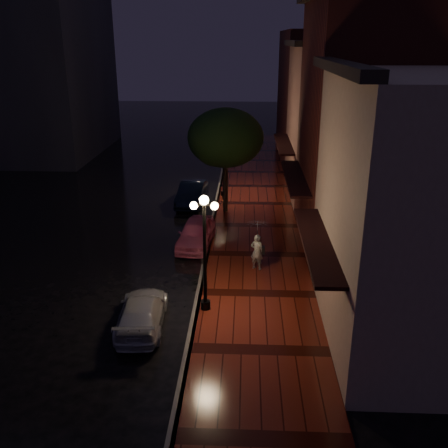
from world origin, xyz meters
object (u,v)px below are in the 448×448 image
at_px(silver_car, 142,312).
at_px(woman_with_umbrella, 257,237).
at_px(parking_meter, 203,270).
at_px(pink_car, 196,233).
at_px(streetlamp_near, 205,247).
at_px(navy_car, 192,193).
at_px(street_tree, 226,140).
at_px(streetlamp_far, 224,157).

distance_m(silver_car, woman_with_umbrella, 6.15).
xyz_separation_m(woman_with_umbrella, parking_meter, (-2.11, -1.89, -0.67)).
bearing_deg(parking_meter, pink_car, 75.02).
bearing_deg(streetlamp_near, silver_car, -153.08).
relative_size(streetlamp_near, parking_meter, 3.36).
bearing_deg(navy_car, streetlamp_near, -77.90).
height_order(streetlamp_near, navy_car, streetlamp_near).
bearing_deg(street_tree, pink_car, -104.13).
bearing_deg(streetlamp_far, pink_car, -96.94).
height_order(woman_with_umbrella, parking_meter, woman_with_umbrella).
height_order(street_tree, woman_with_umbrella, street_tree).
height_order(silver_car, parking_meter, parking_meter).
relative_size(streetlamp_near, street_tree, 0.74).
xyz_separation_m(pink_car, woman_with_umbrella, (2.86, -2.74, 0.94)).
height_order(streetlamp_near, woman_with_umbrella, streetlamp_near).
relative_size(streetlamp_far, silver_car, 1.13).
bearing_deg(navy_car, woman_with_umbrella, -63.93).
relative_size(street_tree, silver_car, 1.52).
height_order(pink_car, woman_with_umbrella, woman_with_umbrella).
relative_size(street_tree, navy_car, 1.41).
bearing_deg(woman_with_umbrella, streetlamp_near, 84.78).
relative_size(streetlamp_far, street_tree, 0.74).
distance_m(streetlamp_far, navy_car, 2.99).
height_order(pink_car, navy_car, navy_car).
bearing_deg(street_tree, parking_meter, -92.79).
bearing_deg(parking_meter, navy_car, 74.19).
bearing_deg(silver_car, parking_meter, -129.67).
bearing_deg(silver_car, streetlamp_far, -101.68).
relative_size(pink_car, navy_car, 0.93).
xyz_separation_m(pink_car, silver_car, (-1.16, -7.26, -0.10)).
bearing_deg(pink_car, parking_meter, -75.73).
relative_size(woman_with_umbrella, parking_meter, 1.70).
bearing_deg(pink_car, streetlamp_near, -76.21).
bearing_deg(streetlamp_far, navy_car, -142.86).
bearing_deg(silver_car, navy_car, -94.89).
xyz_separation_m(pink_car, navy_car, (-0.88, 6.42, 0.03)).
xyz_separation_m(streetlamp_near, street_tree, (0.26, 10.99, 1.64)).
distance_m(streetlamp_near, pink_car, 6.56).
height_order(street_tree, silver_car, street_tree).
distance_m(silver_car, parking_meter, 3.28).
relative_size(pink_car, silver_car, 1.00).
xyz_separation_m(streetlamp_near, streetlamp_far, (0.00, 14.00, 0.00)).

